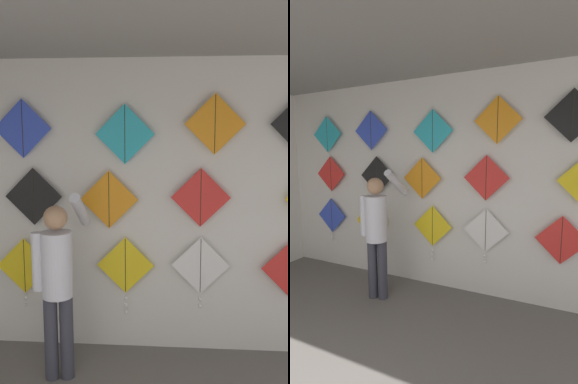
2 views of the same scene
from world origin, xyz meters
The scene contains 17 objects.
back_panel centered at (0.00, 3.31, 1.40)m, with size 5.81×0.06×2.80m, color silver.
ceiling_slab centered at (0.00, 1.64, 2.82)m, with size 5.81×4.08×0.04m, color gray.
shopkeeper centered at (-0.46, 2.69, 0.92)m, with size 0.41×0.60×1.62m.
kite_0 centered at (-1.73, 3.22, 0.82)m, with size 0.55×0.04×0.69m.
kite_1 centered at (-0.94, 3.22, 0.80)m, with size 0.55×0.04×0.69m.
kite_2 centered at (0.06, 3.22, 0.81)m, with size 0.55×0.04×0.76m.
kite_3 centered at (0.77, 3.22, 0.84)m, with size 0.55×0.04×0.69m.
kite_4 centered at (1.62, 3.22, 0.85)m, with size 0.55×0.01×0.55m.
kite_5 centered at (-1.70, 3.22, 1.52)m, with size 0.55×0.01×0.55m.
kite_6 centered at (-0.82, 3.22, 1.51)m, with size 0.55×0.01×0.55m.
kite_7 centered at (-0.10, 3.22, 1.49)m, with size 0.55×0.01×0.55m.
kite_8 centered at (0.76, 3.22, 1.52)m, with size 0.55×0.01×0.55m.
kite_10 centered at (-1.74, 3.22, 2.13)m, with size 0.55×0.01×0.55m.
kite_11 centered at (-0.91, 3.22, 2.16)m, with size 0.55×0.01×0.55m.
kite_12 centered at (0.06, 3.22, 2.10)m, with size 0.55×0.01×0.55m.
kite_13 centered at (0.88, 3.22, 2.20)m, with size 0.55×0.01×0.55m.
kite_14 centered at (1.65, 3.22, 2.19)m, with size 0.55×0.01×0.55m.
Camera 2 is at (1.41, 0.14, 1.74)m, focal length 24.00 mm.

